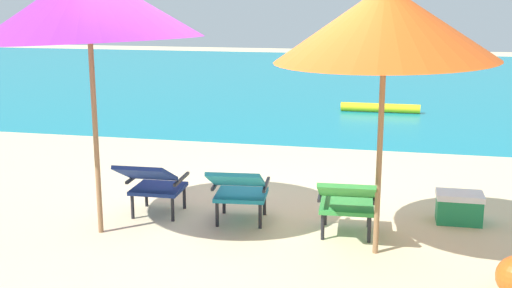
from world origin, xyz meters
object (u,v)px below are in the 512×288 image
at_px(lounge_chair_center, 239,188).
at_px(lounge_chair_right, 347,199).
at_px(cooler_box, 459,207).
at_px(swim_buoy, 380,108).
at_px(lounge_chair_left, 153,182).
at_px(beach_umbrella_left, 88,4).
at_px(beach_umbrella_right, 385,23).

relative_size(lounge_chair_center, lounge_chair_right, 1.02).
bearing_deg(cooler_box, swim_buoy, 98.96).
bearing_deg(lounge_chair_center, cooler_box, 15.68).
bearing_deg(lounge_chair_right, lounge_chair_left, 175.66).
relative_size(swim_buoy, lounge_chair_right, 1.77).
relative_size(beach_umbrella_left, cooler_box, 5.95).
distance_m(swim_buoy, lounge_chair_right, 7.30).
height_order(lounge_chair_center, lounge_chair_right, same).
relative_size(lounge_chair_center, cooler_box, 1.95).
distance_m(swim_buoy, beach_umbrella_left, 8.29).
height_order(lounge_chair_center, beach_umbrella_right, beach_umbrella_right).
relative_size(lounge_chair_right, cooler_box, 1.91).
bearing_deg(lounge_chair_left, cooler_box, 10.78).
distance_m(lounge_chair_left, lounge_chair_right, 2.03).
xyz_separation_m(swim_buoy, beach_umbrella_left, (-2.46, -7.63, 2.12)).
bearing_deg(beach_umbrella_left, swim_buoy, 72.14).
xyz_separation_m(lounge_chair_right, cooler_box, (1.10, 0.75, -0.24)).
height_order(beach_umbrella_left, beach_umbrella_right, beach_umbrella_left).
bearing_deg(lounge_chair_right, beach_umbrella_left, -171.99).
distance_m(beach_umbrella_left, cooler_box, 4.19).
height_order(lounge_chair_right, beach_umbrella_right, beach_umbrella_right).
relative_size(swim_buoy, cooler_box, 3.37).
relative_size(lounge_chair_center, beach_umbrella_right, 0.34).
bearing_deg(lounge_chair_right, cooler_box, 34.29).
xyz_separation_m(lounge_chair_left, lounge_chair_center, (0.93, -0.02, 0.00)).
bearing_deg(swim_buoy, cooler_box, -81.04).
height_order(swim_buoy, cooler_box, cooler_box).
distance_m(swim_buoy, beach_umbrella_right, 7.82).
relative_size(lounge_chair_left, lounge_chair_center, 0.97).
height_order(beach_umbrella_left, cooler_box, beach_umbrella_left).
bearing_deg(lounge_chair_center, swim_buoy, 80.80).
distance_m(lounge_chair_left, cooler_box, 3.19).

